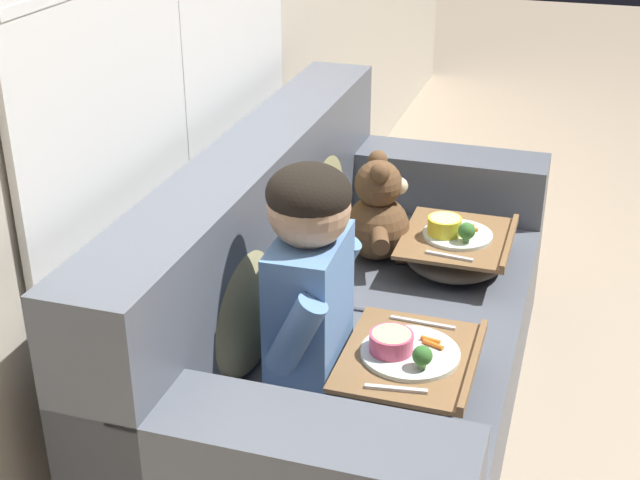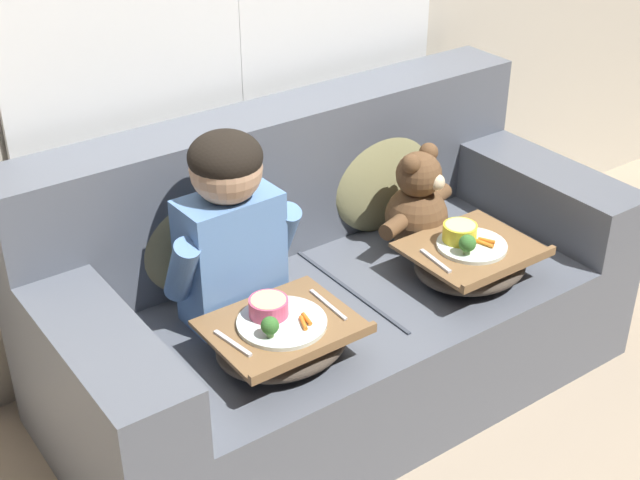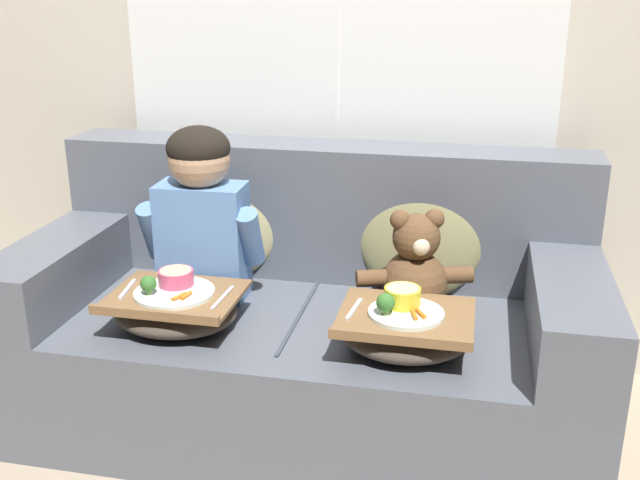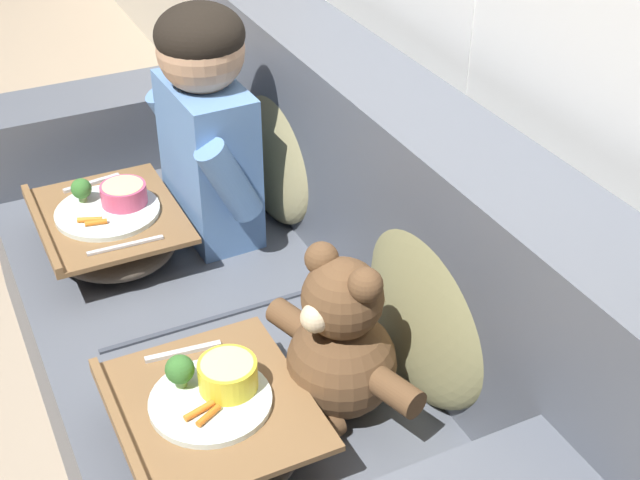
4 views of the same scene
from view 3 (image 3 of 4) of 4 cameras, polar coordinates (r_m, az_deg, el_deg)
The scene contains 9 objects.
ground_plane at distance 2.61m, azimuth -1.22°, elevation -13.31°, with size 14.00×14.00×0.00m, color tan.
wall_back_with_window at distance 2.75m, azimuth 1.41°, elevation 17.14°, with size 8.00×0.08×2.60m.
couch at distance 2.52m, azimuth -0.91°, elevation -6.40°, with size 1.83×0.88×0.87m.
throw_pillow_behind_child at distance 2.67m, azimuth -7.38°, elevation 1.43°, with size 0.41×0.20×0.43m.
throw_pillow_behind_teddy at distance 2.53m, azimuth 7.71°, elevation 0.41°, with size 0.43×0.21×0.45m.
child_figure at distance 2.45m, azimuth -9.04°, elevation 2.64°, with size 0.41×0.20×0.57m.
teddy_bear at distance 2.35m, azimuth 7.27°, elevation -2.33°, with size 0.37×0.27×0.34m.
lap_tray_child at distance 2.32m, azimuth -10.97°, elevation -5.12°, with size 0.39×0.32×0.18m.
lap_tray_teddy at distance 2.16m, azimuth 6.48°, elevation -6.80°, with size 0.38×0.33×0.18m.
Camera 3 is at (0.51, -2.14, 1.41)m, focal length 42.00 mm.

